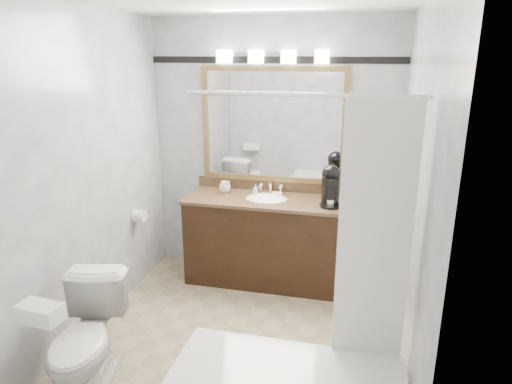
# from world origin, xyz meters

# --- Properties ---
(room) EXTENTS (2.42, 2.62, 2.52)m
(room) POSITION_xyz_m (0.00, 0.00, 1.25)
(room) COLOR tan
(room) RESTS_ON ground
(vanity) EXTENTS (1.53, 0.58, 0.97)m
(vanity) POSITION_xyz_m (0.00, 1.02, 0.44)
(vanity) COLOR black
(vanity) RESTS_ON ground
(mirror) EXTENTS (1.40, 0.04, 1.10)m
(mirror) POSITION_xyz_m (0.00, 1.28, 1.50)
(mirror) COLOR olive
(mirror) RESTS_ON room
(vanity_light_bar) EXTENTS (1.02, 0.14, 0.12)m
(vanity_light_bar) POSITION_xyz_m (0.00, 1.23, 2.13)
(vanity_light_bar) COLOR silver
(vanity_light_bar) RESTS_ON room
(accent_stripe) EXTENTS (2.40, 0.01, 0.06)m
(accent_stripe) POSITION_xyz_m (0.00, 1.29, 2.10)
(accent_stripe) COLOR black
(accent_stripe) RESTS_ON room
(tp_roll) EXTENTS (0.11, 0.12, 0.12)m
(tp_roll) POSITION_xyz_m (-1.14, 0.66, 0.70)
(tp_roll) COLOR white
(tp_roll) RESTS_ON room
(toilet) EXTENTS (0.58, 0.81, 0.75)m
(toilet) POSITION_xyz_m (-0.81, -0.77, 0.37)
(toilet) COLOR white
(toilet) RESTS_ON ground
(tissue_box) EXTENTS (0.25, 0.15, 0.10)m
(tissue_box) POSITION_xyz_m (-0.81, -1.12, 0.79)
(tissue_box) COLOR white
(tissue_box) RESTS_ON toilet
(coffee_maker) EXTENTS (0.19, 0.24, 0.37)m
(coffee_maker) POSITION_xyz_m (0.60, 0.97, 1.04)
(coffee_maker) COLOR black
(coffee_maker) RESTS_ON vanity
(cup_left) EXTENTS (0.12, 0.12, 0.08)m
(cup_left) POSITION_xyz_m (-0.44, 1.11, 0.89)
(cup_left) COLOR white
(cup_left) RESTS_ON vanity
(cup_right) EXTENTS (0.11, 0.11, 0.08)m
(cup_right) POSITION_xyz_m (-0.46, 1.20, 0.89)
(cup_right) COLOR white
(cup_right) RESTS_ON vanity
(soap_bottle_a) EXTENTS (0.04, 0.04, 0.09)m
(soap_bottle_a) POSITION_xyz_m (-0.14, 1.15, 0.89)
(soap_bottle_a) COLOR white
(soap_bottle_a) RESTS_ON vanity
(soap_bar) EXTENTS (0.10, 0.08, 0.03)m
(soap_bar) POSITION_xyz_m (0.08, 1.13, 0.86)
(soap_bar) COLOR beige
(soap_bar) RESTS_ON vanity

